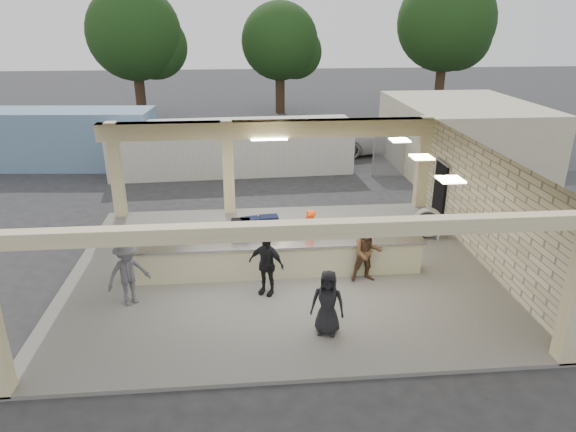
{
  "coord_description": "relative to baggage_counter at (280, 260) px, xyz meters",
  "views": [
    {
      "loc": [
        -0.94,
        -13.42,
        7.02
      ],
      "look_at": [
        0.35,
        1.0,
        1.31
      ],
      "focal_mm": 32.0,
      "sensor_mm": 36.0,
      "label": 1
    }
  ],
  "objects": [
    {
      "name": "passenger_a",
      "position": [
        2.35,
        -0.5,
        0.37
      ],
      "size": [
        0.85,
        0.4,
        1.71
      ],
      "primitive_type": "imported",
      "rotation": [
        0.0,
        0.0,
        0.04
      ],
      "color": "brown",
      "rests_on": "pavilion"
    },
    {
      "name": "passenger_b",
      "position": [
        -0.44,
        -0.95,
        0.36
      ],
      "size": [
        1.04,
        0.8,
        1.69
      ],
      "primitive_type": "imported",
      "rotation": [
        0.0,
        0.0,
        -0.51
      ],
      "color": "black",
      "rests_on": "pavilion"
    },
    {
      "name": "container_white",
      "position": [
        -1.43,
        10.74,
        0.62
      ],
      "size": [
        11.27,
        2.74,
        2.42
      ],
      "primitive_type": "cube",
      "rotation": [
        0.0,
        0.0,
        0.05
      ],
      "color": "silver",
      "rests_on": "ground"
    },
    {
      "name": "pavilion",
      "position": [
        0.21,
        1.16,
        0.76
      ],
      "size": [
        12.01,
        10.0,
        3.55
      ],
      "color": "slate",
      "rests_on": "ground"
    },
    {
      "name": "tree_mid",
      "position": [
        2.32,
        26.66,
        4.38
      ],
      "size": [
        6.0,
        5.6,
        8.0
      ],
      "color": "#382619",
      "rests_on": "ground"
    },
    {
      "name": "fence",
      "position": [
        11.0,
        9.5,
        0.47
      ],
      "size": [
        12.06,
        0.06,
        2.03
      ],
      "color": "gray",
      "rests_on": "ground"
    },
    {
      "name": "adjacent_building",
      "position": [
        9.5,
        10.5,
        1.01
      ],
      "size": [
        6.0,
        8.0,
        3.2
      ],
      "primitive_type": "cube",
      "color": "beige",
      "rests_on": "ground"
    },
    {
      "name": "baggage_counter",
      "position": [
        0.0,
        0.0,
        0.0
      ],
      "size": [
        8.2,
        0.58,
        0.98
      ],
      "color": "beige",
      "rests_on": "pavilion"
    },
    {
      "name": "tree_left",
      "position": [
        -7.68,
        24.66,
        5.0
      ],
      "size": [
        6.6,
        6.3,
        9.0
      ],
      "color": "#382619",
      "rests_on": "ground"
    },
    {
      "name": "car_white_b",
      "position": [
        13.06,
        13.39,
        0.16
      ],
      "size": [
        5.03,
        3.71,
        1.5
      ],
      "primitive_type": "imported",
      "rotation": [
        0.0,
        0.0,
        1.1
      ],
      "color": "silver",
      "rests_on": "ground"
    },
    {
      "name": "car_dark",
      "position": [
        4.63,
        14.88,
        0.08
      ],
      "size": [
        4.22,
        2.56,
        1.33
      ],
      "primitive_type": "imported",
      "rotation": [
        0.0,
        0.0,
        1.26
      ],
      "color": "black",
      "rests_on": "ground"
    },
    {
      "name": "tree_right",
      "position": [
        14.32,
        25.66,
        5.63
      ],
      "size": [
        7.2,
        7.0,
        10.0
      ],
      "color": "#382619",
      "rests_on": "ground"
    },
    {
      "name": "luggage_cart",
      "position": [
        -0.66,
        1.07,
        0.28
      ],
      "size": [
        2.41,
        1.56,
        1.37
      ],
      "rotation": [
        0.0,
        0.0,
        0.04
      ],
      "color": "silver",
      "rests_on": "pavilion"
    },
    {
      "name": "passenger_d",
      "position": [
        0.87,
        -2.88,
        0.3
      ],
      "size": [
        0.83,
        0.53,
        1.58
      ],
      "primitive_type": "imported",
      "rotation": [
        0.0,
        0.0,
        -0.29
      ],
      "color": "black",
      "rests_on": "pavilion"
    },
    {
      "name": "passenger_c",
      "position": [
        -3.92,
        -1.16,
        0.38
      ],
      "size": [
        1.14,
        0.95,
        1.73
      ],
      "primitive_type": "imported",
      "rotation": [
        0.0,
        0.0,
        0.6
      ],
      "color": "#515157",
      "rests_on": "pavilion"
    },
    {
      "name": "drum_fan",
      "position": [
        5.03,
        2.19,
        0.06
      ],
      "size": [
        0.97,
        0.57,
        1.03
      ],
      "rotation": [
        0.0,
        0.0,
        -0.29
      ],
      "color": "silver",
      "rests_on": "pavilion"
    },
    {
      "name": "container_blue",
      "position": [
        -10.63,
        12.59,
        0.8
      ],
      "size": [
        10.85,
        3.44,
        2.78
      ],
      "primitive_type": "cube",
      "rotation": [
        0.0,
        0.0,
        -0.08
      ],
      "color": "#6B8AAC",
      "rests_on": "ground"
    },
    {
      "name": "baggage_handler",
      "position": [
        0.91,
        0.8,
        0.34
      ],
      "size": [
        0.43,
        0.65,
        1.64
      ],
      "primitive_type": "imported",
      "rotation": [
        0.0,
        0.0,
        4.53
      ],
      "color": "#FF4A0D",
      "rests_on": "pavilion"
    },
    {
      "name": "ground",
      "position": [
        0.0,
        0.5,
        -0.59
      ],
      "size": [
        120.0,
        120.0,
        0.0
      ],
      "primitive_type": "plane",
      "color": "#28282B",
      "rests_on": "ground"
    },
    {
      "name": "car_white_a",
      "position": [
        6.47,
        14.04,
        0.19
      ],
      "size": [
        5.77,
        3.33,
        1.56
      ],
      "primitive_type": "imported",
      "rotation": [
        0.0,
        0.0,
        1.71
      ],
      "color": "silver",
      "rests_on": "ground"
    }
  ]
}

